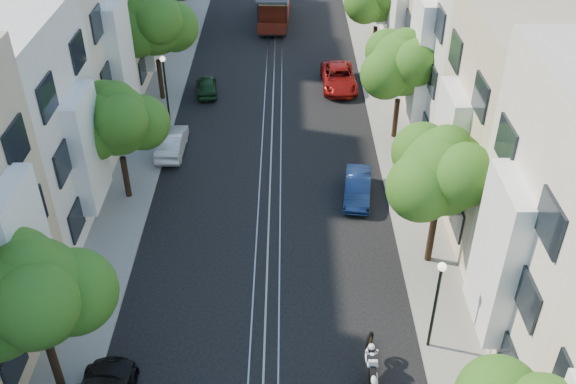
{
  "coord_description": "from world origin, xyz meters",
  "views": [
    {
      "loc": [
        0.86,
        -12.79,
        19.12
      ],
      "look_at": [
        0.94,
        11.3,
        2.2
      ],
      "focal_mm": 40.0,
      "sensor_mm": 36.0,
      "label": 1
    }
  ],
  "objects_px": {
    "parked_car_e_mid": "(358,187)",
    "parked_car_w_far": "(207,86)",
    "tree_w_a": "(35,296)",
    "sportbike_rider": "(371,359)",
    "tree_w_c": "(155,25)",
    "lamp_east": "(437,293)",
    "lamp_west": "(165,79)",
    "cable_car": "(274,1)",
    "tree_e_c": "(403,65)",
    "tree_e_b": "(443,174)",
    "parked_car_e_far": "(339,78)",
    "parked_car_w_mid": "(172,142)",
    "tree_w_b": "(118,122)"
  },
  "relations": [
    {
      "from": "tree_e_c",
      "to": "parked_car_w_mid",
      "type": "distance_m",
      "value": 13.54
    },
    {
      "from": "lamp_west",
      "to": "parked_car_e_far",
      "type": "relative_size",
      "value": 0.86
    },
    {
      "from": "tree_w_a",
      "to": "lamp_east",
      "type": "xyz_separation_m",
      "value": [
        13.44,
        2.02,
        -1.89
      ]
    },
    {
      "from": "tree_w_c",
      "to": "parked_car_e_mid",
      "type": "xyz_separation_m",
      "value": [
        11.62,
        -11.02,
        -4.46
      ]
    },
    {
      "from": "lamp_west",
      "to": "sportbike_rider",
      "type": "height_order",
      "value": "lamp_west"
    },
    {
      "from": "lamp_east",
      "to": "lamp_west",
      "type": "xyz_separation_m",
      "value": [
        -12.6,
        18.0,
        0.0
      ]
    },
    {
      "from": "tree_e_b",
      "to": "lamp_east",
      "type": "height_order",
      "value": "tree_e_b"
    },
    {
      "from": "tree_w_c",
      "to": "lamp_east",
      "type": "xyz_separation_m",
      "value": [
        13.44,
        -20.98,
        -2.22
      ]
    },
    {
      "from": "tree_e_c",
      "to": "lamp_east",
      "type": "relative_size",
      "value": 1.57
    },
    {
      "from": "lamp_east",
      "to": "parked_car_e_far",
      "type": "bearing_deg",
      "value": 94.76
    },
    {
      "from": "tree_w_a",
      "to": "tree_w_c",
      "type": "relative_size",
      "value": 0.94
    },
    {
      "from": "cable_car",
      "to": "parked_car_e_far",
      "type": "relative_size",
      "value": 1.64
    },
    {
      "from": "tree_e_b",
      "to": "lamp_west",
      "type": "distance_m",
      "value": 18.9
    },
    {
      "from": "lamp_west",
      "to": "lamp_east",
      "type": "bearing_deg",
      "value": -55.01
    },
    {
      "from": "tree_e_b",
      "to": "parked_car_e_far",
      "type": "xyz_separation_m",
      "value": [
        -2.86,
        17.85,
        -4.06
      ]
    },
    {
      "from": "lamp_east",
      "to": "cable_car",
      "type": "relative_size",
      "value": 0.52
    },
    {
      "from": "tree_w_a",
      "to": "parked_car_e_mid",
      "type": "xyz_separation_m",
      "value": [
        11.62,
        11.98,
        -4.13
      ]
    },
    {
      "from": "tree_e_b",
      "to": "tree_w_b",
      "type": "distance_m",
      "value": 15.25
    },
    {
      "from": "tree_w_a",
      "to": "sportbike_rider",
      "type": "distance_m",
      "value": 11.78
    },
    {
      "from": "tree_e_c",
      "to": "tree_w_c",
      "type": "distance_m",
      "value": 15.25
    },
    {
      "from": "tree_w_b",
      "to": "sportbike_rider",
      "type": "relative_size",
      "value": 3.25
    },
    {
      "from": "parked_car_w_mid",
      "to": "tree_w_b",
      "type": "bearing_deg",
      "value": 71.61
    },
    {
      "from": "tree_e_b",
      "to": "tree_w_a",
      "type": "xyz_separation_m",
      "value": [
        -14.4,
        -7.0,
        0.0
      ]
    },
    {
      "from": "parked_car_e_mid",
      "to": "parked_car_w_far",
      "type": "distance_m",
      "value": 14.88
    },
    {
      "from": "tree_e_c",
      "to": "parked_car_e_mid",
      "type": "bearing_deg",
      "value": -114.8
    },
    {
      "from": "tree_e_c",
      "to": "sportbike_rider",
      "type": "xyz_separation_m",
      "value": [
        -3.33,
        -17.22,
        -3.82
      ]
    },
    {
      "from": "sportbike_rider",
      "to": "parked_car_e_mid",
      "type": "relative_size",
      "value": 0.52
    },
    {
      "from": "cable_car",
      "to": "parked_car_w_mid",
      "type": "height_order",
      "value": "cable_car"
    },
    {
      "from": "lamp_west",
      "to": "parked_car_w_far",
      "type": "xyz_separation_m",
      "value": [
        1.9,
        3.9,
        -2.28
      ]
    },
    {
      "from": "tree_e_c",
      "to": "cable_car",
      "type": "xyz_separation_m",
      "value": [
        -7.35,
        19.18,
        -2.82
      ]
    },
    {
      "from": "tree_w_b",
      "to": "tree_w_a",
      "type": "bearing_deg",
      "value": -90.0
    },
    {
      "from": "parked_car_e_mid",
      "to": "parked_car_e_far",
      "type": "relative_size",
      "value": 0.76
    },
    {
      "from": "tree_w_b",
      "to": "parked_car_w_far",
      "type": "height_order",
      "value": "tree_w_b"
    },
    {
      "from": "tree_w_a",
      "to": "lamp_west",
      "type": "xyz_separation_m",
      "value": [
        0.84,
        20.02,
        -1.89
      ]
    },
    {
      "from": "tree_w_b",
      "to": "tree_e_b",
      "type": "bearing_deg",
      "value": -19.15
    },
    {
      "from": "tree_e_c",
      "to": "tree_w_c",
      "type": "relative_size",
      "value": 0.92
    },
    {
      "from": "tree_e_c",
      "to": "cable_car",
      "type": "height_order",
      "value": "tree_e_c"
    },
    {
      "from": "lamp_east",
      "to": "tree_w_c",
      "type": "bearing_deg",
      "value": 122.65
    },
    {
      "from": "cable_car",
      "to": "parked_car_w_far",
      "type": "relative_size",
      "value": 2.41
    },
    {
      "from": "sportbike_rider",
      "to": "lamp_east",
      "type": "bearing_deg",
      "value": 27.17
    },
    {
      "from": "cable_car",
      "to": "parked_car_w_mid",
      "type": "bearing_deg",
      "value": -102.59
    },
    {
      "from": "parked_car_e_far",
      "to": "sportbike_rider",
      "type": "bearing_deg",
      "value": -92.48
    },
    {
      "from": "tree_e_c",
      "to": "parked_car_e_mid",
      "type": "height_order",
      "value": "tree_e_c"
    },
    {
      "from": "tree_w_a",
      "to": "tree_w_b",
      "type": "bearing_deg",
      "value": 90.0
    },
    {
      "from": "tree_w_a",
      "to": "sportbike_rider",
      "type": "xyz_separation_m",
      "value": [
        11.07,
        0.78,
        -3.96
      ]
    },
    {
      "from": "tree_w_b",
      "to": "cable_car",
      "type": "xyz_separation_m",
      "value": [
        7.05,
        25.18,
        -2.61
      ]
    },
    {
      "from": "lamp_west",
      "to": "cable_car",
      "type": "height_order",
      "value": "lamp_west"
    },
    {
      "from": "lamp_east",
      "to": "cable_car",
      "type": "height_order",
      "value": "lamp_east"
    },
    {
      "from": "tree_w_a",
      "to": "parked_car_w_far",
      "type": "bearing_deg",
      "value": 83.47
    },
    {
      "from": "lamp_west",
      "to": "parked_car_e_mid",
      "type": "xyz_separation_m",
      "value": [
        10.78,
        -8.04,
        -2.24
      ]
    }
  ]
}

